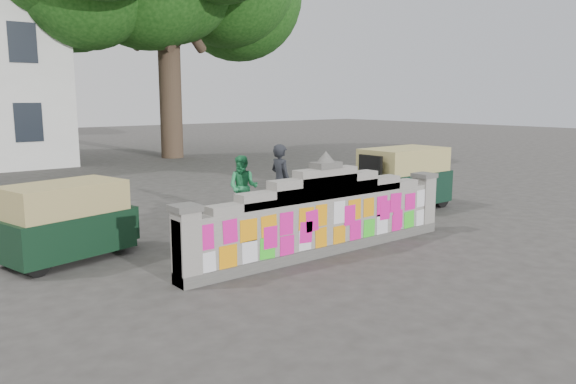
{
  "coord_description": "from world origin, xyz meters",
  "views": [
    {
      "loc": [
        -7.22,
        -7.83,
        3.01
      ],
      "look_at": [
        -0.12,
        1.0,
        1.1
      ],
      "focal_mm": 35.0,
      "sensor_mm": 36.0,
      "label": 1
    }
  ],
  "objects_px": {
    "cyclist_bike": "(281,207)",
    "rickshaw_right": "(402,178)",
    "pedestrian": "(243,187)",
    "cyclist_rider": "(281,192)",
    "rickshaw_left": "(68,220)"
  },
  "relations": [
    {
      "from": "rickshaw_left",
      "to": "cyclist_rider",
      "type": "bearing_deg",
      "value": -18.48
    },
    {
      "from": "pedestrian",
      "to": "rickshaw_right",
      "type": "height_order",
      "value": "rickshaw_right"
    },
    {
      "from": "pedestrian",
      "to": "rickshaw_right",
      "type": "distance_m",
      "value": 4.4
    },
    {
      "from": "cyclist_bike",
      "to": "rickshaw_right",
      "type": "distance_m",
      "value": 4.0
    },
    {
      "from": "cyclist_rider",
      "to": "rickshaw_left",
      "type": "bearing_deg",
      "value": 85.8
    },
    {
      "from": "cyclist_rider",
      "to": "pedestrian",
      "type": "distance_m",
      "value": 1.4
    },
    {
      "from": "cyclist_rider",
      "to": "rickshaw_right",
      "type": "bearing_deg",
      "value": -92.76
    },
    {
      "from": "pedestrian",
      "to": "rickshaw_left",
      "type": "xyz_separation_m",
      "value": [
        -4.59,
        -0.96,
        -0.04
      ]
    },
    {
      "from": "cyclist_bike",
      "to": "cyclist_rider",
      "type": "height_order",
      "value": "cyclist_rider"
    },
    {
      "from": "cyclist_rider",
      "to": "cyclist_bike",
      "type": "bearing_deg",
      "value": 0.0
    },
    {
      "from": "cyclist_rider",
      "to": "rickshaw_left",
      "type": "xyz_separation_m",
      "value": [
        -4.69,
        0.43,
        -0.1
      ]
    },
    {
      "from": "cyclist_bike",
      "to": "rickshaw_left",
      "type": "xyz_separation_m",
      "value": [
        -4.69,
        0.43,
        0.25
      ]
    },
    {
      "from": "cyclist_bike",
      "to": "pedestrian",
      "type": "xyz_separation_m",
      "value": [
        -0.1,
        1.39,
        0.29
      ]
    },
    {
      "from": "cyclist_bike",
      "to": "rickshaw_right",
      "type": "height_order",
      "value": "rickshaw_right"
    },
    {
      "from": "rickshaw_left",
      "to": "pedestrian",
      "type": "bearing_deg",
      "value": -1.4
    }
  ]
}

